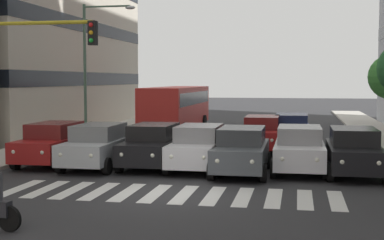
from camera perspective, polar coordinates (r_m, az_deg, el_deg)
name	(u,v)px	position (r m, az deg, el deg)	size (l,w,h in m)	color
ground_plane	(170,194)	(17.12, -2.30, -7.59)	(180.00, 180.00, 0.00)	#2D2D30
crosswalk_markings	(170,194)	(17.12, -2.30, -7.57)	(10.35, 2.80, 0.01)	silver
car_0	(354,151)	(21.07, 16.25, -3.09)	(2.02, 4.44, 1.72)	black
car_1	(299,149)	(21.30, 10.96, -2.93)	(2.02, 4.44, 1.72)	silver
car_2	(241,150)	(20.57, 5.09, -3.12)	(2.02, 4.44, 1.72)	#474C51
car_3	(199,147)	(21.48, 0.69, -2.79)	(2.02, 4.44, 1.72)	silver
car_4	(153,145)	(22.07, -4.02, -2.61)	(2.02, 4.44, 1.72)	black
car_5	(98,146)	(22.27, -9.64, -2.60)	(2.02, 4.44, 1.72)	#B2B7BC
car_6	(54,143)	(23.49, -14.00, -2.32)	(2.02, 4.44, 1.72)	maroon
car_row2_0	(291,131)	(28.85, 10.15, -1.07)	(2.02, 4.44, 1.72)	navy
car_row2_1	(262,133)	(27.14, 7.20, -1.37)	(2.02, 4.44, 1.72)	maroon
bus_behind_traffic	(177,105)	(36.17, -1.57, 1.59)	(2.78, 10.50, 3.00)	red
traffic_light_gantry	(4,72)	(19.21, -18.71, 4.65)	(4.61, 0.36, 5.50)	#AD991E
street_lamp_right	(93,57)	(31.73, -10.13, 6.36)	(3.03, 0.28, 7.53)	#4C6B56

